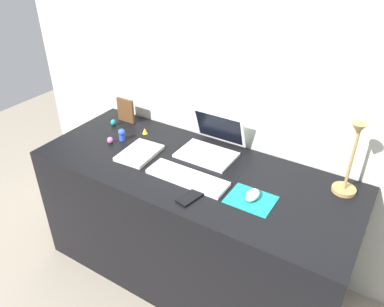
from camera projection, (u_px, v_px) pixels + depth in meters
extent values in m
plane|color=gray|center=(192.00, 269.00, 2.30)|extent=(6.00, 6.00, 0.00)
cube|color=beige|center=(226.00, 133.00, 2.16)|extent=(2.87, 0.05, 1.55)
cube|color=black|center=(192.00, 223.00, 2.11)|extent=(1.67, 0.67, 0.74)
cube|color=white|center=(206.00, 155.00, 2.01)|extent=(0.30, 0.21, 0.01)
cube|color=white|center=(219.00, 128.00, 2.06)|extent=(0.30, 0.08, 0.19)
cube|color=black|center=(218.00, 128.00, 2.05)|extent=(0.27, 0.06, 0.17)
cube|color=white|center=(187.00, 178.00, 1.83)|extent=(0.41, 0.13, 0.02)
cube|color=teal|center=(251.00, 200.00, 1.69)|extent=(0.21, 0.17, 0.00)
ellipsoid|color=white|center=(253.00, 195.00, 1.69)|extent=(0.06, 0.10, 0.03)
cube|color=black|center=(190.00, 197.00, 1.70)|extent=(0.09, 0.14, 0.01)
cylinder|color=#A5844C|center=(344.00, 190.00, 1.75)|extent=(0.11, 0.11, 0.02)
cylinder|color=#A5844C|center=(352.00, 159.00, 1.66)|extent=(0.01, 0.01, 0.32)
cylinder|color=#A5844C|center=(359.00, 127.00, 1.55)|extent=(0.01, 0.09, 0.07)
cone|color=#A5844C|center=(358.00, 129.00, 1.52)|extent=(0.06, 0.06, 0.05)
cube|color=silver|center=(140.00, 153.00, 2.02)|extent=(0.18, 0.25, 0.02)
cube|color=brown|center=(126.00, 110.00, 2.32)|extent=(0.12, 0.02, 0.15)
cylinder|color=blue|center=(122.00, 137.00, 2.15)|extent=(0.03, 0.03, 0.03)
sphere|color=blue|center=(122.00, 132.00, 2.13)|extent=(0.04, 0.04, 0.04)
ellipsoid|color=teal|center=(113.00, 122.00, 2.31)|extent=(0.03, 0.03, 0.04)
cone|color=yellow|center=(145.00, 131.00, 2.22)|extent=(0.03, 0.03, 0.04)
ellipsoid|color=pink|center=(110.00, 140.00, 2.12)|extent=(0.03, 0.03, 0.04)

